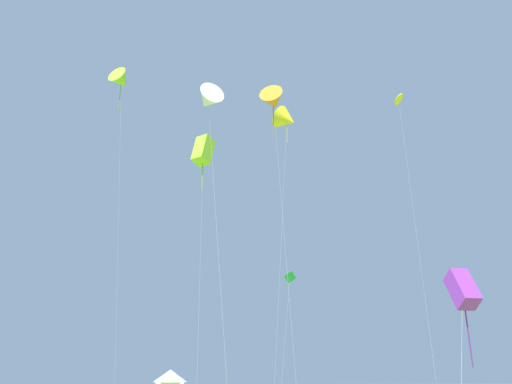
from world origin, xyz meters
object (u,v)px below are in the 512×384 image
(kite_yellow_parafoil, at_px, (399,100))
(kite_white_delta, at_px, (208,100))
(kite_orange_delta, at_px, (273,101))
(kite_green_diamond, at_px, (290,279))
(kite_lime_box, at_px, (203,151))
(kite_lime_delta, at_px, (121,80))
(festival_tent_center, at_px, (170,380))
(kite_yellow_delta, at_px, (287,120))
(kite_purple_box, at_px, (462,289))

(kite_yellow_parafoil, xyz_separation_m, kite_white_delta, (-22.42, -11.96, -8.55))
(kite_orange_delta, relative_size, kite_green_diamond, 2.12)
(kite_lime_box, distance_m, kite_green_diamond, 25.41)
(kite_lime_delta, distance_m, festival_tent_center, 39.47)
(kite_yellow_parafoil, relative_size, kite_lime_delta, 0.89)
(kite_green_diamond, bearing_deg, kite_yellow_parafoil, -52.83)
(kite_white_delta, bearing_deg, kite_yellow_delta, 58.50)
(kite_lime_box, bearing_deg, kite_purple_box, -43.02)
(kite_orange_delta, xyz_separation_m, kite_lime_delta, (-17.04, 7.69, 5.77))
(kite_orange_delta, distance_m, kite_lime_delta, 19.57)
(kite_lime_box, relative_size, kite_orange_delta, 0.72)
(kite_green_diamond, height_order, festival_tent_center, kite_green_diamond)
(festival_tent_center, bearing_deg, kite_green_diamond, -36.75)
(kite_yellow_parafoil, xyz_separation_m, kite_yellow_delta, (-12.35, 4.48, -1.08))
(kite_yellow_delta, relative_size, festival_tent_center, 7.20)
(kite_white_delta, xyz_separation_m, kite_yellow_delta, (10.07, 16.44, 7.47))
(kite_lime_delta, height_order, kite_white_delta, kite_lime_delta)
(kite_lime_box, distance_m, kite_yellow_delta, 18.48)
(kite_yellow_parafoil, height_order, kite_green_diamond, kite_yellow_parafoil)
(kite_lime_box, distance_m, kite_orange_delta, 12.31)
(kite_lime_delta, bearing_deg, kite_lime_box, -52.55)
(kite_yellow_parafoil, bearing_deg, kite_white_delta, -151.92)
(kite_green_diamond, relative_size, kite_purple_box, 1.84)
(festival_tent_center, bearing_deg, kite_yellow_delta, -58.05)
(kite_yellow_delta, bearing_deg, kite_lime_box, -130.93)
(kite_lime_delta, height_order, kite_purple_box, kite_lime_delta)
(kite_yellow_delta, bearing_deg, kite_yellow_parafoil, -19.93)
(kite_lime_box, height_order, kite_yellow_parafoil, kite_yellow_parafoil)
(kite_lime_delta, relative_size, festival_tent_center, 8.07)
(kite_yellow_parafoil, bearing_deg, kite_orange_delta, -171.47)
(kite_yellow_parafoil, bearing_deg, kite_yellow_delta, 160.07)
(kite_yellow_parafoil, bearing_deg, kite_lime_delta, 170.47)
(kite_yellow_parafoil, height_order, kite_white_delta, kite_yellow_parafoil)
(kite_lime_box, xyz_separation_m, festival_tent_center, (-2.35, 31.83, -19.42))
(kite_orange_delta, height_order, kite_white_delta, kite_orange_delta)
(kite_green_diamond, relative_size, kite_yellow_delta, 0.45)
(kite_orange_delta, relative_size, kite_purple_box, 3.90)
(kite_purple_box, bearing_deg, kite_white_delta, 147.92)
(kite_white_delta, height_order, kite_green_diamond, kite_white_delta)
(kite_lime_box, relative_size, kite_lime_delta, 0.61)
(kite_yellow_delta, bearing_deg, kite_white_delta, -121.50)
(kite_lime_box, height_order, kite_purple_box, kite_lime_box)
(kite_white_delta, distance_m, kite_yellow_delta, 20.68)
(kite_lime_box, xyz_separation_m, kite_orange_delta, (7.34, 4.98, 8.53))
(kite_green_diamond, bearing_deg, kite_yellow_delta, -101.31)
(kite_purple_box, bearing_deg, kite_yellow_parafoil, 70.88)
(kite_yellow_parafoil, bearing_deg, festival_tent_center, 135.35)
(kite_orange_delta, height_order, kite_green_diamond, kite_orange_delta)
(kite_yellow_delta, distance_m, kite_purple_box, 35.87)
(kite_purple_box, distance_m, festival_tent_center, 49.41)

